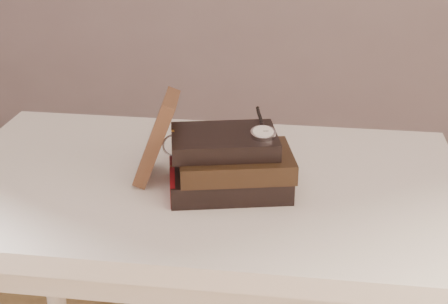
# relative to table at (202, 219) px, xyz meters

# --- Properties ---
(table) EXTENTS (1.00, 0.60, 0.75)m
(table) POSITION_rel_table_xyz_m (0.00, 0.00, 0.00)
(table) COLOR white
(table) RESTS_ON ground
(book_stack) EXTENTS (0.25, 0.19, 0.11)m
(book_stack) POSITION_rel_table_xyz_m (0.06, -0.04, 0.14)
(book_stack) COLOR black
(book_stack) RESTS_ON table
(journal) EXTENTS (0.10, 0.11, 0.17)m
(journal) POSITION_rel_table_xyz_m (-0.08, -0.01, 0.18)
(journal) COLOR #422719
(journal) RESTS_ON table
(pocket_watch) EXTENTS (0.05, 0.15, 0.02)m
(pocket_watch) POSITION_rel_table_xyz_m (0.12, -0.03, 0.21)
(pocket_watch) COLOR silver
(pocket_watch) RESTS_ON book_stack
(eyeglasses) EXTENTS (0.11, 0.12, 0.04)m
(eyeglasses) POSITION_rel_table_xyz_m (-0.03, 0.02, 0.15)
(eyeglasses) COLOR silver
(eyeglasses) RESTS_ON book_stack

